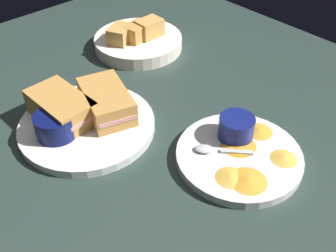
{
  "coord_description": "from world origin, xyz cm",
  "views": [
    {
      "loc": [
        49.65,
        -36.1,
        48.5
      ],
      "look_at": [
        10.15,
        0.22,
        3.0
      ],
      "focal_mm": 42.56,
      "sensor_mm": 36.0,
      "label": 1
    }
  ],
  "objects_px": {
    "plate_sandwich_main": "(87,126)",
    "plate_chips_companion": "(239,156)",
    "sandwich_half_far": "(61,107)",
    "ramekin_dark_sauce": "(55,124)",
    "spoon_by_dark_ramekin": "(79,115)",
    "sandwich_half_near": "(106,101)",
    "ramekin_light_gravy": "(236,127)",
    "spoon_by_gravy_ramekin": "(212,150)",
    "bread_basket_rear": "(138,40)"
  },
  "relations": [
    {
      "from": "spoon_by_dark_ramekin",
      "to": "ramekin_light_gravy",
      "type": "relative_size",
      "value": 1.6
    },
    {
      "from": "sandwich_half_near",
      "to": "sandwich_half_far",
      "type": "distance_m",
      "value": 0.08
    },
    {
      "from": "plate_sandwich_main",
      "to": "bread_basket_rear",
      "type": "xyz_separation_m",
      "value": [
        -0.17,
        0.26,
        0.01
      ]
    },
    {
      "from": "plate_sandwich_main",
      "to": "spoon_by_dark_ramekin",
      "type": "relative_size",
      "value": 2.53
    },
    {
      "from": "ramekin_dark_sauce",
      "to": "spoon_by_gravy_ramekin",
      "type": "relative_size",
      "value": 0.87
    },
    {
      "from": "sandwich_half_far",
      "to": "ramekin_dark_sauce",
      "type": "bearing_deg",
      "value": -44.13
    },
    {
      "from": "plate_sandwich_main",
      "to": "ramekin_light_gravy",
      "type": "distance_m",
      "value": 0.27
    },
    {
      "from": "ramekin_dark_sauce",
      "to": "spoon_by_gravy_ramekin",
      "type": "distance_m",
      "value": 0.28
    },
    {
      "from": "plate_sandwich_main",
      "to": "ramekin_dark_sauce",
      "type": "xyz_separation_m",
      "value": [
        -0.01,
        -0.06,
        0.03
      ]
    },
    {
      "from": "sandwich_half_near",
      "to": "sandwich_half_far",
      "type": "xyz_separation_m",
      "value": [
        -0.04,
        -0.07,
        0.0
      ]
    },
    {
      "from": "spoon_by_dark_ramekin",
      "to": "ramekin_dark_sauce",
      "type": "bearing_deg",
      "value": -75.7
    },
    {
      "from": "plate_sandwich_main",
      "to": "bread_basket_rear",
      "type": "relative_size",
      "value": 1.19
    },
    {
      "from": "ramekin_dark_sauce",
      "to": "spoon_by_dark_ramekin",
      "type": "xyz_separation_m",
      "value": [
        -0.01,
        0.06,
        -0.02
      ]
    },
    {
      "from": "sandwich_half_far",
      "to": "spoon_by_dark_ramekin",
      "type": "distance_m",
      "value": 0.04
    },
    {
      "from": "plate_chips_companion",
      "to": "bread_basket_rear",
      "type": "xyz_separation_m",
      "value": [
        -0.41,
        0.12,
        0.01
      ]
    },
    {
      "from": "plate_sandwich_main",
      "to": "sandwich_half_near",
      "type": "bearing_deg",
      "value": 90.4
    },
    {
      "from": "bread_basket_rear",
      "to": "plate_sandwich_main",
      "type": "bearing_deg",
      "value": -56.88
    },
    {
      "from": "ramekin_light_gravy",
      "to": "bread_basket_rear",
      "type": "distance_m",
      "value": 0.39
    },
    {
      "from": "spoon_by_dark_ramekin",
      "to": "ramekin_light_gravy",
      "type": "height_order",
      "value": "ramekin_light_gravy"
    },
    {
      "from": "sandwich_half_far",
      "to": "ramekin_light_gravy",
      "type": "height_order",
      "value": "sandwich_half_far"
    },
    {
      "from": "ramekin_dark_sauce",
      "to": "spoon_by_dark_ramekin",
      "type": "bearing_deg",
      "value": 104.3
    },
    {
      "from": "spoon_by_gravy_ramekin",
      "to": "sandwich_half_near",
      "type": "bearing_deg",
      "value": -162.53
    },
    {
      "from": "sandwich_half_near",
      "to": "plate_chips_companion",
      "type": "height_order",
      "value": "sandwich_half_near"
    },
    {
      "from": "sandwich_half_near",
      "to": "bread_basket_rear",
      "type": "bearing_deg",
      "value": 128.51
    },
    {
      "from": "ramekin_dark_sauce",
      "to": "ramekin_light_gravy",
      "type": "bearing_deg",
      "value": 46.03
    },
    {
      "from": "plate_sandwich_main",
      "to": "sandwich_half_far",
      "type": "relative_size",
      "value": 1.85
    },
    {
      "from": "spoon_by_gravy_ramekin",
      "to": "bread_basket_rear",
      "type": "distance_m",
      "value": 0.41
    },
    {
      "from": "plate_chips_companion",
      "to": "bread_basket_rear",
      "type": "relative_size",
      "value": 1.02
    },
    {
      "from": "plate_sandwich_main",
      "to": "ramekin_dark_sauce",
      "type": "height_order",
      "value": "ramekin_dark_sauce"
    },
    {
      "from": "plate_sandwich_main",
      "to": "sandwich_half_near",
      "type": "height_order",
      "value": "sandwich_half_near"
    },
    {
      "from": "sandwich_half_far",
      "to": "spoon_by_dark_ramekin",
      "type": "bearing_deg",
      "value": 51.68
    },
    {
      "from": "plate_sandwich_main",
      "to": "sandwich_half_far",
      "type": "bearing_deg",
      "value": -149.6
    },
    {
      "from": "plate_sandwich_main",
      "to": "ramekin_dark_sauce",
      "type": "bearing_deg",
      "value": -98.6
    },
    {
      "from": "plate_sandwich_main",
      "to": "sandwich_half_near",
      "type": "relative_size",
      "value": 1.7
    },
    {
      "from": "sandwich_half_near",
      "to": "ramekin_dark_sauce",
      "type": "relative_size",
      "value": 2.03
    },
    {
      "from": "spoon_by_dark_ramekin",
      "to": "bread_basket_rear",
      "type": "distance_m",
      "value": 0.3
    },
    {
      "from": "plate_sandwich_main",
      "to": "plate_chips_companion",
      "type": "relative_size",
      "value": 1.17
    },
    {
      "from": "spoon_by_dark_ramekin",
      "to": "ramekin_light_gravy",
      "type": "distance_m",
      "value": 0.29
    },
    {
      "from": "plate_chips_companion",
      "to": "sandwich_half_near",
      "type": "bearing_deg",
      "value": -158.31
    },
    {
      "from": "ramekin_light_gravy",
      "to": "spoon_by_gravy_ramekin",
      "type": "xyz_separation_m",
      "value": [
        -0.0,
        -0.06,
        -0.02
      ]
    },
    {
      "from": "sandwich_half_far",
      "to": "ramekin_dark_sauce",
      "type": "xyz_separation_m",
      "value": [
        0.03,
        -0.03,
        -0.0
      ]
    },
    {
      "from": "plate_sandwich_main",
      "to": "sandwich_half_near",
      "type": "distance_m",
      "value": 0.06
    },
    {
      "from": "plate_sandwich_main",
      "to": "plate_chips_companion",
      "type": "distance_m",
      "value": 0.28
    },
    {
      "from": "ramekin_light_gravy",
      "to": "spoon_by_dark_ramekin",
      "type": "bearing_deg",
      "value": -143.61
    },
    {
      "from": "sandwich_half_far",
      "to": "ramekin_dark_sauce",
      "type": "relative_size",
      "value": 1.86
    },
    {
      "from": "spoon_by_gravy_ramekin",
      "to": "spoon_by_dark_ramekin",
      "type": "bearing_deg",
      "value": -153.72
    },
    {
      "from": "sandwich_half_far",
      "to": "ramekin_light_gravy",
      "type": "bearing_deg",
      "value": 37.82
    },
    {
      "from": "ramekin_dark_sauce",
      "to": "ramekin_light_gravy",
      "type": "distance_m",
      "value": 0.32
    },
    {
      "from": "spoon_by_dark_ramekin",
      "to": "sandwich_half_near",
      "type": "bearing_deg",
      "value": 65.31
    },
    {
      "from": "sandwich_half_near",
      "to": "spoon_by_dark_ramekin",
      "type": "relative_size",
      "value": 1.49
    }
  ]
}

